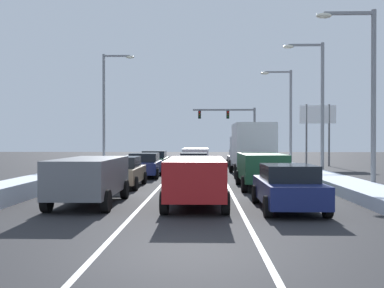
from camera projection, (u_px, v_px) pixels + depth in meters
ground_plane at (196, 179)px, 26.73m from camera, size 120.00×120.00×0.00m
lane_stripe_between_right_lane_and_center_lane at (221, 173)px, 31.16m from camera, size 0.14×49.25×0.01m
lane_stripe_between_center_lane_and_left_lane at (173, 173)px, 31.24m from camera, size 0.14×49.25×0.01m
snow_bank_right_shoulder at (297, 170)px, 31.02m from camera, size 1.98×49.25×0.46m
snow_bank_left_shoulder at (97, 168)px, 31.38m from camera, size 1.42×49.25×0.68m
sedan_navy_right_lane_nearest at (288, 187)px, 14.81m from camera, size 2.00×4.50×1.51m
suv_green_right_lane_second at (261, 167)px, 21.38m from camera, size 2.16×4.90×1.67m
box_truck_right_lane_third at (251, 147)px, 28.97m from camera, size 2.53×7.20×3.36m
sedan_black_right_lane_fourth at (239, 159)px, 37.35m from camera, size 2.00×4.50×1.51m
suv_red_center_lane_nearest at (196, 177)px, 15.54m from camera, size 2.16×4.90×1.67m
sedan_charcoal_center_lane_second at (193, 171)px, 22.28m from camera, size 2.00×4.50×1.51m
sedan_maroon_center_lane_third at (194, 165)px, 28.19m from camera, size 2.00×4.50×1.51m
suv_white_center_lane_fourth at (196, 157)px, 35.13m from camera, size 2.16×4.90×1.67m
suv_gray_left_lane_nearest at (90, 177)px, 15.94m from camera, size 2.16×4.90×1.67m
sedan_tan_left_lane_second at (122, 172)px, 21.93m from camera, size 2.00×4.50×1.51m
sedan_navy_left_lane_third at (145, 165)px, 27.80m from camera, size 2.00×4.50×1.51m
sedan_green_left_lane_fourth at (155, 161)px, 33.63m from camera, size 2.00×4.50×1.51m
traffic_light_gantry at (235, 122)px, 53.42m from camera, size 7.54×0.47×6.20m
street_lamp_right_near at (365, 83)px, 19.77m from camera, size 2.66×0.36×8.11m
street_lamp_right_mid at (317, 97)px, 28.72m from camera, size 2.66×0.36×8.60m
street_lamp_right_far at (287, 109)px, 37.68m from camera, size 2.66×0.36×8.24m
street_lamp_left_mid at (108, 101)px, 36.88m from camera, size 2.66×0.36×9.43m
roadside_sign_right at (318, 121)px, 39.49m from camera, size 3.20×0.16×5.50m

